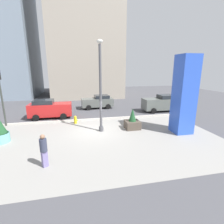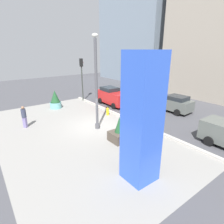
{
  "view_description": "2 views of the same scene",
  "coord_description": "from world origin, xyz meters",
  "px_view_note": "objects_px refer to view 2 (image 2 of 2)",
  "views": [
    {
      "loc": [
        -1.36,
        -12.99,
        4.94
      ],
      "look_at": [
        1.44,
        0.26,
        1.48
      ],
      "focal_mm": 27.04,
      "sensor_mm": 36.0,
      "label": 1
    },
    {
      "loc": [
        12.01,
        -7.22,
        6.01
      ],
      "look_at": [
        1.99,
        0.22,
        1.74
      ],
      "focal_mm": 29.65,
      "sensor_mm": 36.0,
      "label": 2
    }
  ],
  "objects_px": {
    "car_intersection": "(172,103)",
    "lamp_post": "(96,86)",
    "fire_hydrant": "(108,111)",
    "pedestrian_crossing": "(24,116)",
    "car_curb_east": "(113,96)",
    "art_pillar_blue": "(142,121)",
    "traffic_light_far_side": "(82,73)",
    "potted_plant_near_left": "(119,133)",
    "potted_plant_near_right": "(55,100)"
  },
  "relations": [
    {
      "from": "car_intersection",
      "to": "lamp_post",
      "type": "bearing_deg",
      "value": -95.51
    },
    {
      "from": "fire_hydrant",
      "to": "pedestrian_crossing",
      "type": "distance_m",
      "value": 7.2
    },
    {
      "from": "car_curb_east",
      "to": "fire_hydrant",
      "type": "bearing_deg",
      "value": -44.45
    },
    {
      "from": "art_pillar_blue",
      "to": "pedestrian_crossing",
      "type": "xyz_separation_m",
      "value": [
        -9.83,
        -3.02,
        -1.99
      ]
    },
    {
      "from": "traffic_light_far_side",
      "to": "potted_plant_near_left",
      "type": "bearing_deg",
      "value": -15.63
    },
    {
      "from": "lamp_post",
      "to": "car_intersection",
      "type": "distance_m",
      "value": 8.85
    },
    {
      "from": "fire_hydrant",
      "to": "car_intersection",
      "type": "distance_m",
      "value": 6.64
    },
    {
      "from": "art_pillar_blue",
      "to": "car_curb_east",
      "type": "xyz_separation_m",
      "value": [
        -10.82,
        6.47,
        -2.03
      ]
    },
    {
      "from": "potted_plant_near_right",
      "to": "fire_hydrant",
      "type": "bearing_deg",
      "value": 32.01
    },
    {
      "from": "potted_plant_near_left",
      "to": "potted_plant_near_right",
      "type": "bearing_deg",
      "value": -175.46
    },
    {
      "from": "car_curb_east",
      "to": "pedestrian_crossing",
      "type": "bearing_deg",
      "value": -84.05
    },
    {
      "from": "traffic_light_far_side",
      "to": "pedestrian_crossing",
      "type": "height_order",
      "value": "traffic_light_far_side"
    },
    {
      "from": "car_curb_east",
      "to": "pedestrian_crossing",
      "type": "height_order",
      "value": "car_curb_east"
    },
    {
      "from": "lamp_post",
      "to": "car_curb_east",
      "type": "relative_size",
      "value": 1.66
    },
    {
      "from": "art_pillar_blue",
      "to": "traffic_light_far_side",
      "type": "relative_size",
      "value": 1.2
    },
    {
      "from": "art_pillar_blue",
      "to": "pedestrian_crossing",
      "type": "relative_size",
      "value": 3.34
    },
    {
      "from": "lamp_post",
      "to": "potted_plant_near_right",
      "type": "xyz_separation_m",
      "value": [
        -7.12,
        -0.72,
        -2.55
      ]
    },
    {
      "from": "potted_plant_near_left",
      "to": "fire_hydrant",
      "type": "xyz_separation_m",
      "value": [
        -4.74,
        2.39,
        -0.23
      ]
    },
    {
      "from": "pedestrian_crossing",
      "to": "fire_hydrant",
      "type": "bearing_deg",
      "value": 77.54
    },
    {
      "from": "art_pillar_blue",
      "to": "car_curb_east",
      "type": "distance_m",
      "value": 12.77
    },
    {
      "from": "potted_plant_near_right",
      "to": "pedestrian_crossing",
      "type": "relative_size",
      "value": 1.07
    },
    {
      "from": "art_pillar_blue",
      "to": "potted_plant_near_left",
      "type": "xyz_separation_m",
      "value": [
        -3.55,
        1.59,
        -2.39
      ]
    },
    {
      "from": "fire_hydrant",
      "to": "traffic_light_far_side",
      "type": "distance_m",
      "value": 6.8
    },
    {
      "from": "lamp_post",
      "to": "pedestrian_crossing",
      "type": "height_order",
      "value": "lamp_post"
    },
    {
      "from": "fire_hydrant",
      "to": "pedestrian_crossing",
      "type": "relative_size",
      "value": 0.42
    },
    {
      "from": "art_pillar_blue",
      "to": "pedestrian_crossing",
      "type": "height_order",
      "value": "art_pillar_blue"
    },
    {
      "from": "potted_plant_near_left",
      "to": "pedestrian_crossing",
      "type": "distance_m",
      "value": 7.8
    },
    {
      "from": "potted_plant_near_right",
      "to": "traffic_light_far_side",
      "type": "height_order",
      "value": "traffic_light_far_side"
    },
    {
      "from": "art_pillar_blue",
      "to": "car_curb_east",
      "type": "bearing_deg",
      "value": 149.12
    },
    {
      "from": "potted_plant_near_right",
      "to": "pedestrian_crossing",
      "type": "bearing_deg",
      "value": -47.43
    },
    {
      "from": "lamp_post",
      "to": "fire_hydrant",
      "type": "bearing_deg",
      "value": 129.96
    },
    {
      "from": "potted_plant_near_left",
      "to": "car_intersection",
      "type": "xyz_separation_m",
      "value": [
        -1.87,
        8.36,
        0.24
      ]
    },
    {
      "from": "traffic_light_far_side",
      "to": "lamp_post",
      "type": "bearing_deg",
      "value": -20.77
    },
    {
      "from": "art_pillar_blue",
      "to": "fire_hydrant",
      "type": "xyz_separation_m",
      "value": [
        -8.29,
        3.98,
        -2.62
      ]
    },
    {
      "from": "lamp_post",
      "to": "car_intersection",
      "type": "xyz_separation_m",
      "value": [
        0.81,
        8.42,
        -2.58
      ]
    },
    {
      "from": "art_pillar_blue",
      "to": "car_curb_east",
      "type": "height_order",
      "value": "art_pillar_blue"
    },
    {
      "from": "potted_plant_near_right",
      "to": "car_intersection",
      "type": "distance_m",
      "value": 12.11
    },
    {
      "from": "lamp_post",
      "to": "potted_plant_near_right",
      "type": "height_order",
      "value": "lamp_post"
    },
    {
      "from": "lamp_post",
      "to": "art_pillar_blue",
      "type": "bearing_deg",
      "value": -13.82
    },
    {
      "from": "art_pillar_blue",
      "to": "fire_hydrant",
      "type": "bearing_deg",
      "value": 154.32
    },
    {
      "from": "fire_hydrant",
      "to": "lamp_post",
      "type": "bearing_deg",
      "value": -50.04
    },
    {
      "from": "traffic_light_far_side",
      "to": "car_curb_east",
      "type": "xyz_separation_m",
      "value": [
        3.55,
        1.85,
        -2.36
      ]
    },
    {
      "from": "potted_plant_near_right",
      "to": "traffic_light_far_side",
      "type": "distance_m",
      "value": 4.64
    },
    {
      "from": "lamp_post",
      "to": "traffic_light_far_side",
      "type": "height_order",
      "value": "lamp_post"
    },
    {
      "from": "lamp_post",
      "to": "potted_plant_near_left",
      "type": "height_order",
      "value": "lamp_post"
    },
    {
      "from": "potted_plant_near_right",
      "to": "fire_hydrant",
      "type": "height_order",
      "value": "potted_plant_near_right"
    },
    {
      "from": "potted_plant_near_right",
      "to": "art_pillar_blue",
      "type": "bearing_deg",
      "value": -3.5
    },
    {
      "from": "lamp_post",
      "to": "potted_plant_near_left",
      "type": "relative_size",
      "value": 4.01
    },
    {
      "from": "art_pillar_blue",
      "to": "fire_hydrant",
      "type": "distance_m",
      "value": 9.56
    },
    {
      "from": "lamp_post",
      "to": "potted_plant_near_right",
      "type": "distance_m",
      "value": 7.6
    }
  ]
}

